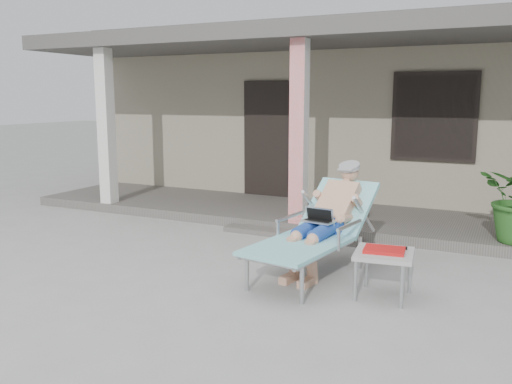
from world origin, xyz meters
The scene contains 7 objects.
ground centered at (0.00, 0.00, 0.00)m, with size 60.00×60.00×0.00m, color #9E9E99.
house centered at (0.00, 6.50, 1.67)m, with size 10.40×5.40×3.30m.
porch_deck centered at (0.00, 3.00, 0.07)m, with size 10.00×2.00×0.15m, color #605B56.
porch_overhang centered at (0.00, 2.95, 2.79)m, with size 10.00×2.30×2.85m.
porch_step centered at (0.00, 1.85, 0.04)m, with size 2.00×0.30×0.07m, color #605B56.
lounger centered at (0.89, 0.55, 0.80)m, with size 1.05×2.05×1.29m.
side_table centered at (1.71, 0.06, 0.42)m, with size 0.62×0.62×0.50m.
Camera 1 is at (2.77, -5.10, 1.96)m, focal length 38.00 mm.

